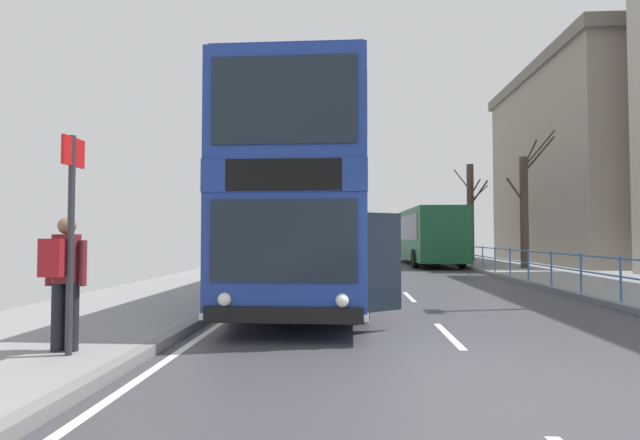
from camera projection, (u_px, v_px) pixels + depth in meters
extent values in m
cube|color=#3F3F45|center=(502.00, 391.00, 4.89)|extent=(8.40, 140.00, 0.06)
cube|color=silver|center=(449.00, 335.00, 7.48)|extent=(0.12, 2.00, 0.00)
cube|color=silver|center=(409.00, 297.00, 12.27)|extent=(0.12, 2.00, 0.00)
cube|color=silver|center=(392.00, 280.00, 17.06)|extent=(0.12, 2.00, 0.00)
cube|color=silver|center=(382.00, 270.00, 21.85)|extent=(0.12, 2.00, 0.00)
cube|color=silver|center=(376.00, 264.00, 26.64)|extent=(0.12, 2.00, 0.00)
cube|color=silver|center=(372.00, 260.00, 31.42)|extent=(0.12, 2.00, 0.00)
cube|color=silver|center=(369.00, 257.00, 36.21)|extent=(0.12, 2.00, 0.00)
cube|color=silver|center=(366.00, 255.00, 41.00)|extent=(0.12, 2.00, 0.00)
cube|color=silver|center=(364.00, 253.00, 45.79)|extent=(0.12, 2.00, 0.00)
cube|color=silver|center=(363.00, 251.00, 50.58)|extent=(0.12, 2.00, 0.00)
cube|color=silver|center=(361.00, 250.00, 55.37)|extent=(0.12, 2.00, 0.00)
cube|color=silver|center=(137.00, 381.00, 5.13)|extent=(0.12, 133.00, 0.00)
cube|color=slate|center=(106.00, 374.00, 5.15)|extent=(0.20, 140.00, 0.14)
cube|color=navy|center=(312.00, 248.00, 11.97)|extent=(2.52, 10.33, 1.91)
cube|color=navy|center=(312.00, 201.00, 12.01)|extent=(2.53, 10.39, 0.50)
cube|color=navy|center=(312.00, 158.00, 12.05)|extent=(2.52, 10.33, 1.74)
cube|color=navy|center=(312.00, 124.00, 12.08)|extent=(2.44, 10.02, 0.08)
cube|color=#19232D|center=(283.00, 241.00, 6.81)|extent=(2.18, 0.04, 1.22)
cube|color=black|center=(283.00, 175.00, 6.84)|extent=(1.73, 0.04, 0.48)
cube|color=#19232D|center=(284.00, 100.00, 6.89)|extent=(2.18, 0.04, 1.32)
cube|color=black|center=(283.00, 315.00, 6.77)|extent=(2.35, 0.09, 0.24)
cube|color=silver|center=(312.00, 283.00, 11.93)|extent=(2.54, 10.39, 0.10)
cube|color=#19232D|center=(360.00, 237.00, 12.15)|extent=(0.05, 8.05, 0.99)
cube|color=#19232D|center=(360.00, 154.00, 11.97)|extent=(0.06, 9.29, 1.05)
cube|color=#19232D|center=(266.00, 237.00, 12.31)|extent=(0.05, 8.05, 0.99)
cube|color=#19232D|center=(264.00, 155.00, 12.13)|extent=(0.06, 9.29, 1.05)
sphere|color=white|center=(342.00, 300.00, 6.71)|extent=(0.20, 0.20, 0.20)
sphere|color=white|center=(224.00, 299.00, 6.82)|extent=(0.20, 0.20, 0.20)
cube|color=#19232D|center=(382.00, 262.00, 7.76)|extent=(0.68, 0.49, 1.64)
cube|color=black|center=(361.00, 261.00, 8.09)|extent=(0.10, 0.90, 1.64)
cylinder|color=black|center=(361.00, 292.00, 8.91)|extent=(0.30, 1.04, 1.04)
cylinder|color=black|center=(239.00, 292.00, 9.06)|extent=(0.30, 1.04, 1.04)
cylinder|color=black|center=(356.00, 270.00, 15.12)|extent=(0.30, 1.04, 1.04)
cylinder|color=black|center=(284.00, 269.00, 15.27)|extent=(0.30, 1.04, 1.04)
cube|color=#19512D|center=(425.00, 235.00, 26.76)|extent=(2.70, 10.34, 2.76)
cube|color=#19232D|center=(404.00, 228.00, 26.82)|extent=(0.24, 8.74, 1.32)
cube|color=#19232D|center=(447.00, 228.00, 26.73)|extent=(0.24, 8.74, 1.32)
cube|color=#19232D|center=(411.00, 231.00, 31.92)|extent=(2.10, 0.08, 1.66)
cylinder|color=black|center=(398.00, 254.00, 29.90)|extent=(0.30, 0.97, 0.96)
cylinder|color=black|center=(434.00, 254.00, 29.81)|extent=(0.30, 0.97, 0.96)
cylinder|color=black|center=(415.00, 259.00, 23.42)|extent=(0.30, 0.97, 0.96)
cylinder|color=black|center=(462.00, 259.00, 23.34)|extent=(0.30, 0.97, 0.96)
cylinder|color=#386BA8|center=(621.00, 279.00, 10.33)|extent=(0.05, 0.05, 1.01)
cylinder|color=#386BA8|center=(581.00, 273.00, 12.09)|extent=(0.05, 0.05, 1.01)
cylinder|color=#386BA8|center=(551.00, 268.00, 13.86)|extent=(0.05, 0.05, 1.01)
cylinder|color=#386BA8|center=(528.00, 265.00, 15.62)|extent=(0.05, 0.05, 1.01)
cylinder|color=#386BA8|center=(510.00, 262.00, 17.38)|extent=(0.05, 0.05, 1.01)
cylinder|color=#386BA8|center=(495.00, 260.00, 19.15)|extent=(0.05, 0.05, 1.01)
cylinder|color=#386BA8|center=(483.00, 258.00, 20.91)|extent=(0.05, 0.05, 1.01)
cylinder|color=#386BA8|center=(472.00, 256.00, 22.67)|extent=(0.05, 0.05, 1.01)
cylinder|color=#386BA8|center=(463.00, 255.00, 24.44)|extent=(0.05, 0.05, 1.01)
cylinder|color=#386BA8|center=(455.00, 253.00, 26.20)|extent=(0.05, 0.05, 1.01)
cylinder|color=#386BA8|center=(449.00, 252.00, 27.96)|extent=(0.05, 0.05, 1.01)
cylinder|color=#386BA8|center=(528.00, 251.00, 15.64)|extent=(0.04, 24.75, 0.04)
cylinder|color=#386BA8|center=(528.00, 263.00, 15.62)|extent=(0.04, 24.75, 0.04)
cylinder|color=black|center=(58.00, 315.00, 5.92)|extent=(0.16, 0.16, 0.91)
cylinder|color=black|center=(72.00, 315.00, 5.90)|extent=(0.16, 0.16, 0.91)
cylinder|color=maroon|center=(66.00, 258.00, 5.94)|extent=(0.35, 0.35, 0.61)
cylinder|color=maroon|center=(50.00, 263.00, 5.95)|extent=(0.10, 0.10, 0.58)
cylinder|color=maroon|center=(83.00, 263.00, 5.92)|extent=(0.10, 0.10, 0.58)
sphere|color=#84664C|center=(67.00, 226.00, 5.95)|extent=(0.22, 0.22, 0.22)
cube|color=maroon|center=(53.00, 258.00, 5.68)|extent=(0.28, 0.18, 0.47)
cylinder|color=#2D2D33|center=(71.00, 245.00, 5.73)|extent=(0.08, 0.08, 2.71)
cube|color=red|center=(73.00, 152.00, 5.79)|extent=(0.04, 0.44, 0.36)
cylinder|color=#423328|center=(524.00, 212.00, 21.51)|extent=(0.37, 0.37, 5.16)
cylinder|color=#423328|center=(530.00, 154.00, 21.13)|extent=(0.34, 1.02, 1.18)
cylinder|color=#423328|center=(526.00, 176.00, 21.12)|extent=(0.23, 0.99, 1.57)
cylinder|color=#423328|center=(516.00, 191.00, 21.37)|extent=(1.01, 0.52, 1.19)
cylinder|color=#423328|center=(539.00, 150.00, 20.75)|extent=(0.81, 1.75, 1.42)
cylinder|color=#423328|center=(539.00, 155.00, 21.39)|extent=(1.37, 0.46, 1.69)
cylinder|color=#423328|center=(470.00, 212.00, 28.17)|extent=(0.41, 0.41, 5.86)
cylinder|color=#423328|center=(479.00, 193.00, 28.51)|extent=(1.31, 0.76, 1.09)
cylinder|color=#423328|center=(475.00, 188.00, 28.32)|extent=(0.76, 0.33, 1.10)
cylinder|color=#423328|center=(462.00, 180.00, 28.66)|extent=(0.86, 0.88, 1.44)
cylinder|color=#423328|center=(479.00, 193.00, 27.54)|extent=(0.77, 1.42, 1.41)
cube|color=gray|center=(619.00, 170.00, 28.74)|extent=(10.85, 14.41, 11.49)
cube|color=#6D6357|center=(617.00, 72.00, 28.96)|extent=(11.28, 14.99, 0.70)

